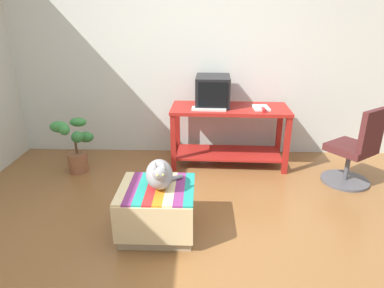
# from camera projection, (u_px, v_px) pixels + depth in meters

# --- Properties ---
(ground_plane) EXTENTS (14.00, 14.00, 0.00)m
(ground_plane) POSITION_uv_depth(u_px,v_px,m) (191.00, 242.00, 2.83)
(ground_plane) COLOR brown
(back_wall) EXTENTS (8.00, 0.10, 2.60)m
(back_wall) POSITION_uv_depth(u_px,v_px,m) (196.00, 55.00, 4.26)
(back_wall) COLOR silver
(back_wall) RESTS_ON ground_plane
(desk) EXTENTS (1.42, 0.62, 0.74)m
(desk) POSITION_uv_depth(u_px,v_px,m) (229.00, 126.00, 4.12)
(desk) COLOR maroon
(desk) RESTS_ON ground_plane
(tv_monitor) EXTENTS (0.42, 0.49, 0.36)m
(tv_monitor) POSITION_uv_depth(u_px,v_px,m) (213.00, 91.00, 4.06)
(tv_monitor) COLOR black
(tv_monitor) RESTS_ON desk
(keyboard) EXTENTS (0.41, 0.17, 0.02)m
(keyboard) POSITION_uv_depth(u_px,v_px,m) (209.00, 109.00, 3.93)
(keyboard) COLOR beige
(keyboard) RESTS_ON desk
(book) EXTENTS (0.19, 0.26, 0.02)m
(book) POSITION_uv_depth(u_px,v_px,m) (261.00, 108.00, 3.97)
(book) COLOR white
(book) RESTS_ON desk
(ottoman_with_blanket) EXTENTS (0.63, 0.59, 0.43)m
(ottoman_with_blanket) POSITION_uv_depth(u_px,v_px,m) (157.00, 210.00, 2.88)
(ottoman_with_blanket) COLOR tan
(ottoman_with_blanket) RESTS_ON ground_plane
(cat) EXTENTS (0.32, 0.36, 0.29)m
(cat) POSITION_uv_depth(u_px,v_px,m) (160.00, 174.00, 2.76)
(cat) COLOR gray
(cat) RESTS_ON ottoman_with_blanket
(potted_plant) EXTENTS (0.47, 0.41, 0.65)m
(potted_plant) POSITION_uv_depth(u_px,v_px,m) (75.00, 145.00, 3.96)
(potted_plant) COLOR brown
(potted_plant) RESTS_ON ground_plane
(office_chair) EXTENTS (0.59, 0.59, 0.89)m
(office_chair) POSITION_uv_depth(u_px,v_px,m) (355.00, 152.00, 3.65)
(office_chair) COLOR #4C4C51
(office_chair) RESTS_ON ground_plane
(stapler) EXTENTS (0.04, 0.11, 0.04)m
(stapler) POSITION_uv_depth(u_px,v_px,m) (264.00, 110.00, 3.85)
(stapler) COLOR #A31E1E
(stapler) RESTS_ON desk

